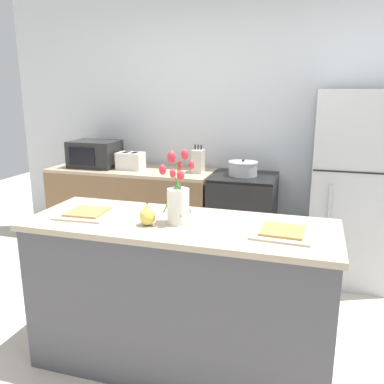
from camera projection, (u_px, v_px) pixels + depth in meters
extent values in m
plane|color=beige|center=(180.00, 362.00, 2.57)|extent=(10.00, 10.00, 0.00)
cube|color=silver|center=(243.00, 123.00, 4.10)|extent=(5.20, 0.08, 2.70)
cube|color=#4C4C51|center=(180.00, 298.00, 2.46)|extent=(1.76, 0.62, 0.90)
cube|color=tan|center=(179.00, 225.00, 2.35)|extent=(1.80, 0.66, 0.03)
cube|color=brown|center=(133.00, 212.00, 4.25)|extent=(1.68, 0.60, 0.87)
cube|color=tan|center=(131.00, 170.00, 4.14)|extent=(1.68, 0.60, 0.03)
cube|color=black|center=(243.00, 222.00, 3.92)|extent=(0.60, 0.60, 0.87)
cube|color=black|center=(244.00, 177.00, 3.81)|extent=(0.60, 0.60, 0.02)
cube|color=black|center=(237.00, 236.00, 3.65)|extent=(0.42, 0.01, 0.29)
cube|color=#B7BABC|center=(351.00, 188.00, 3.55)|extent=(0.68, 0.64, 1.69)
cube|color=black|center=(357.00, 172.00, 3.21)|extent=(0.67, 0.01, 0.01)
cylinder|color=#B2B5B7|center=(327.00, 227.00, 3.36)|extent=(0.02, 0.02, 0.73)
cylinder|color=silver|center=(178.00, 206.00, 2.30)|extent=(0.13, 0.13, 0.20)
cylinder|color=#4C9342|center=(181.00, 191.00, 2.28)|extent=(0.12, 0.03, 0.26)
ellipsoid|color=red|center=(191.00, 165.00, 2.24)|extent=(0.03, 0.03, 0.05)
cylinder|color=#4C9342|center=(180.00, 187.00, 2.29)|extent=(0.04, 0.07, 0.32)
ellipsoid|color=red|center=(185.00, 154.00, 2.27)|extent=(0.04, 0.04, 0.06)
cylinder|color=#4C9342|center=(179.00, 192.00, 2.29)|extent=(0.02, 0.09, 0.25)
ellipsoid|color=red|center=(180.00, 166.00, 2.30)|extent=(0.04, 0.04, 0.06)
cylinder|color=#4C9342|center=(177.00, 188.00, 2.29)|extent=(0.08, 0.05, 0.30)
ellipsoid|color=red|center=(172.00, 157.00, 2.27)|extent=(0.05, 0.05, 0.07)
cylinder|color=#4C9342|center=(173.00, 193.00, 2.29)|extent=(0.11, 0.04, 0.23)
ellipsoid|color=red|center=(163.00, 170.00, 2.26)|extent=(0.04, 0.04, 0.06)
cylinder|color=#4C9342|center=(176.00, 196.00, 2.27)|extent=(0.02, 0.06, 0.23)
ellipsoid|color=red|center=(173.00, 173.00, 2.21)|extent=(0.03, 0.03, 0.05)
cylinder|color=#4C9342|center=(179.00, 197.00, 2.26)|extent=(0.05, 0.07, 0.22)
ellipsoid|color=red|center=(181.00, 176.00, 2.20)|extent=(0.04, 0.04, 0.06)
ellipsoid|color=#E5CC4C|center=(148.00, 216.00, 2.28)|extent=(0.09, 0.09, 0.10)
cone|color=#E5CC4C|center=(147.00, 207.00, 2.27)|extent=(0.05, 0.05, 0.04)
cylinder|color=brown|center=(147.00, 202.00, 2.26)|extent=(0.01, 0.01, 0.02)
cube|color=beige|center=(88.00, 214.00, 2.49)|extent=(0.33, 0.33, 0.01)
cube|color=#A37A42|center=(87.00, 212.00, 2.49)|extent=(0.23, 0.23, 0.01)
cube|color=beige|center=(283.00, 233.00, 2.16)|extent=(0.33, 0.33, 0.01)
cube|color=#A37A42|center=(283.00, 230.00, 2.15)|extent=(0.23, 0.23, 0.01)
cube|color=silver|center=(131.00, 161.00, 4.10)|extent=(0.26, 0.18, 0.17)
cube|color=black|center=(126.00, 152.00, 4.09)|extent=(0.05, 0.11, 0.01)
cube|color=black|center=(134.00, 153.00, 4.07)|extent=(0.05, 0.11, 0.01)
cube|color=black|center=(118.00, 158.00, 4.13)|extent=(0.02, 0.02, 0.02)
cylinder|color=#B2B5B7|center=(243.00, 169.00, 3.80)|extent=(0.27, 0.27, 0.12)
cylinder|color=#B2B5B7|center=(243.00, 162.00, 3.78)|extent=(0.27, 0.27, 0.01)
sphere|color=black|center=(243.00, 160.00, 3.78)|extent=(0.02, 0.02, 0.02)
cube|color=black|center=(95.00, 154.00, 4.22)|extent=(0.48, 0.36, 0.27)
cube|color=black|center=(82.00, 156.00, 4.06)|extent=(0.29, 0.01, 0.18)
cube|color=beige|center=(198.00, 161.00, 3.93)|extent=(0.10, 0.14, 0.22)
cylinder|color=black|center=(195.00, 147.00, 3.91)|extent=(0.01, 0.01, 0.05)
cylinder|color=black|center=(198.00, 147.00, 3.90)|extent=(0.01, 0.01, 0.05)
cylinder|color=black|center=(201.00, 147.00, 3.89)|extent=(0.01, 0.01, 0.05)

